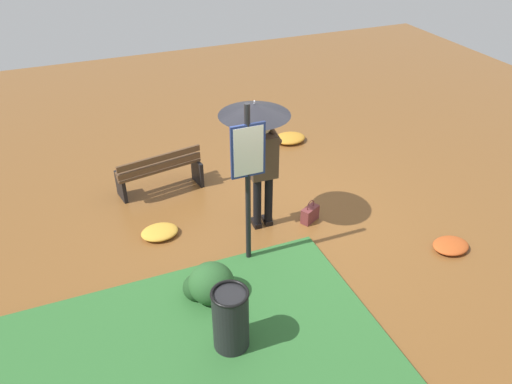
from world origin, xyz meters
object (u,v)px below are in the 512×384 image
trash_bin (231,320)px  person_with_umbrella (258,134)px  handbag (310,214)px  park_bench (160,171)px  info_sign_post (248,169)px

trash_bin → person_with_umbrella: bearing=-119.8°
person_with_umbrella → handbag: bearing=169.1°
handbag → trash_bin: trash_bin is taller
park_bench → trash_bin: size_ratio=1.68×
info_sign_post → handbag: bearing=-157.5°
handbag → trash_bin: bearing=43.5°
info_sign_post → handbag: size_ratio=6.22×
person_with_umbrella → info_sign_post: bearing=58.1°
person_with_umbrella → park_bench: bearing=-53.6°
handbag → info_sign_post: bearing=22.5°
handbag → park_bench: bearing=-41.1°
handbag → trash_bin: 2.66m
person_with_umbrella → info_sign_post: (0.40, 0.65, -0.11)m
park_bench → handbag: bearing=138.9°
info_sign_post → handbag: (-1.19, -0.49, -1.32)m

